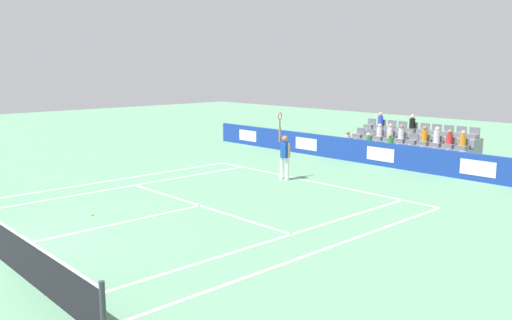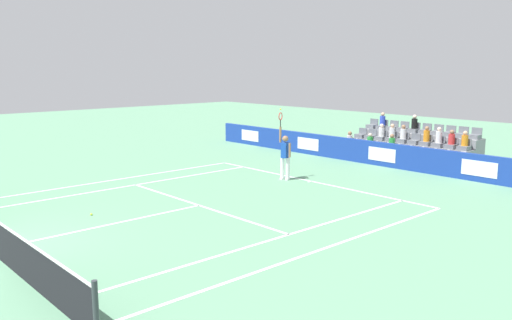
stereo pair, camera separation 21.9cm
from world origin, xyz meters
The scene contains 12 objects.
line_baseline centered at (0.00, -11.89, 0.00)m, with size 10.97×0.10×0.01m, color white.
line_service centered at (0.00, -6.40, 0.00)m, with size 8.23×0.10×0.01m, color white.
line_centre_service centered at (0.00, -3.20, 0.00)m, with size 0.10×6.40×0.01m, color white.
line_singles_sideline_left centered at (4.12, -5.95, 0.00)m, with size 0.10×11.89×0.01m, color white.
line_singles_sideline_right centered at (-4.12, -5.95, 0.00)m, with size 0.10×11.89×0.01m, color white.
line_doubles_sideline_left centered at (5.49, -5.95, 0.00)m, with size 0.10×11.89×0.01m, color white.
line_doubles_sideline_right centered at (-5.49, -5.95, 0.00)m, with size 0.10×11.89×0.01m, color white.
line_centre_mark centered at (0.00, -11.79, 0.00)m, with size 0.10×0.20×0.01m, color white.
sponsor_barrier centered at (0.00, -16.74, 0.54)m, with size 22.57×0.22×1.09m.
tennis_player centered at (0.95, -11.34, 0.99)m, with size 0.54×0.43×2.85m.
stadium_stand centered at (0.01, -19.05, 0.56)m, with size 6.20×2.85×2.15m.
loose_tennis_ball centered at (1.26, -3.26, 0.03)m, with size 0.07×0.07×0.07m, color #D1E533.
Camera 1 is at (-13.53, 3.64, 4.48)m, focal length 37.07 mm.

